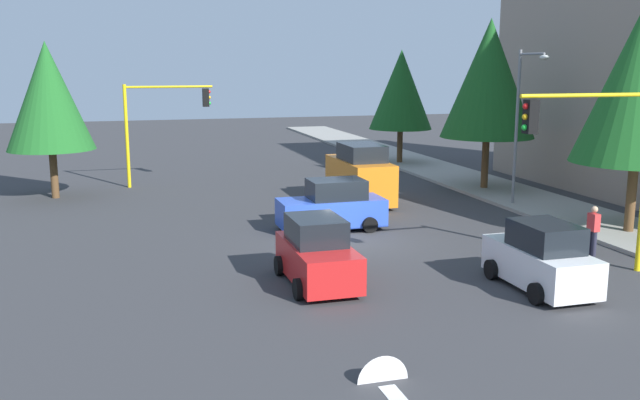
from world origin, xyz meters
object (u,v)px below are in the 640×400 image
(traffic_signal_far_right, at_px, (162,114))
(car_blue, at_px, (332,207))
(delivery_van_orange, at_px, (360,176))
(pedestrian_crossing, at_px, (593,229))
(tree_roadside_far, at_px, (401,90))
(street_lamp_curbside, at_px, (522,111))
(traffic_signal_near_left, at_px, (598,146))
(tree_roadside_mid, at_px, (489,79))
(car_white, at_px, (541,259))
(car_red, at_px, (317,254))
(tree_opposite_side, at_px, (48,96))

(traffic_signal_far_right, distance_m, car_blue, 13.56)
(delivery_van_orange, xyz_separation_m, pedestrian_crossing, (10.79, 4.49, -0.37))
(traffic_signal_far_right, relative_size, tree_roadside_far, 0.73)
(traffic_signal_far_right, xyz_separation_m, street_lamp_curbside, (10.39, 14.85, 0.54))
(traffic_signal_far_right, distance_m, traffic_signal_near_left, 22.99)
(tree_roadside_mid, xyz_separation_m, delivery_van_orange, (1.29, -7.23, -4.38))
(delivery_van_orange, height_order, car_white, delivery_van_orange)
(car_white, relative_size, car_red, 1.00)
(traffic_signal_near_left, xyz_separation_m, car_blue, (-8.00, -5.73, -3.09))
(traffic_signal_near_left, relative_size, tree_roadside_mid, 0.65)
(tree_opposite_side, relative_size, car_white, 1.97)
(traffic_signal_near_left, bearing_deg, tree_opposite_side, -137.16)
(traffic_signal_near_left, height_order, tree_roadside_mid, tree_roadside_mid)
(tree_roadside_far, height_order, pedestrian_crossing, tree_roadside_far)
(tree_roadside_far, distance_m, delivery_van_orange, 13.60)
(car_blue, distance_m, car_white, 9.40)
(car_blue, bearing_deg, traffic_signal_near_left, 35.59)
(tree_roadside_far, relative_size, car_red, 1.93)
(car_white, bearing_deg, traffic_signal_near_left, 108.01)
(car_red, bearing_deg, tree_roadside_mid, 134.85)
(tree_roadside_far, distance_m, tree_opposite_side, 21.36)
(tree_roadside_far, bearing_deg, pedestrian_crossing, -5.77)
(traffic_signal_far_right, bearing_deg, car_red, 9.68)
(car_blue, relative_size, car_red, 1.09)
(traffic_signal_far_right, distance_m, delivery_van_orange, 11.42)
(tree_roadside_mid, height_order, car_white, tree_roadside_mid)
(tree_roadside_mid, height_order, delivery_van_orange, tree_roadside_mid)
(street_lamp_curbside, relative_size, delivery_van_orange, 1.46)
(car_blue, relative_size, car_white, 1.09)
(street_lamp_curbside, distance_m, tree_opposite_side, 21.88)
(delivery_van_orange, bearing_deg, tree_roadside_far, 149.22)
(tree_opposite_side, bearing_deg, car_red, 27.34)
(traffic_signal_far_right, height_order, car_blue, traffic_signal_far_right)
(traffic_signal_near_left, xyz_separation_m, tree_roadside_mid, (-14.00, 4.31, 1.68))
(traffic_signal_near_left, bearing_deg, tree_roadside_mid, 162.89)
(car_red, bearing_deg, traffic_signal_far_right, -170.32)
(tree_opposite_side, xyz_separation_m, car_blue, (10.00, 10.96, -3.99))
(street_lamp_curbside, xyz_separation_m, car_red, (8.05, -11.70, -3.45))
(tree_roadside_mid, height_order, car_blue, tree_roadside_mid)
(traffic_signal_far_right, bearing_deg, car_blue, 25.06)
(street_lamp_curbside, xyz_separation_m, delivery_van_orange, (-3.10, -6.43, -3.07))
(tree_opposite_side, height_order, car_white, tree_opposite_side)
(tree_opposite_side, relative_size, tree_roadside_mid, 0.86)
(delivery_van_orange, distance_m, car_red, 12.34)
(tree_roadside_far, height_order, car_red, tree_roadside_far)
(tree_roadside_far, height_order, car_white, tree_roadside_far)
(car_white, bearing_deg, tree_roadside_far, 166.38)
(car_white, distance_m, car_red, 6.43)
(traffic_signal_near_left, distance_m, tree_roadside_mid, 14.74)
(street_lamp_curbside, height_order, tree_roadside_mid, tree_roadside_mid)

